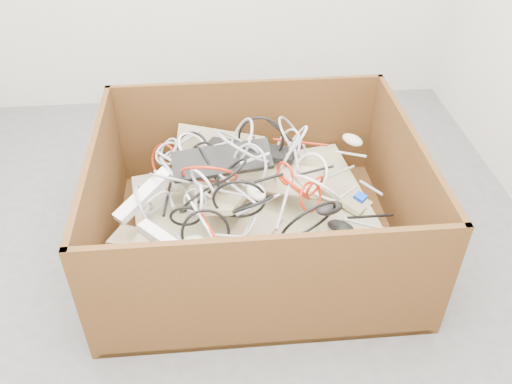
{
  "coord_description": "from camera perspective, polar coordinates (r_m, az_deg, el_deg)",
  "views": [
    {
      "loc": [
        0.0,
        -1.71,
        1.75
      ],
      "look_at": [
        0.16,
        0.1,
        0.3
      ],
      "focal_mm": 37.82,
      "sensor_mm": 36.0,
      "label": 1
    }
  ],
  "objects": [
    {
      "name": "vga_plug",
      "position": [
        2.27,
        10.98,
        -0.53
      ],
      "size": [
        0.06,
        0.06,
        0.03
      ],
      "primitive_type": "cube",
      "rotation": [
        0.09,
        0.14,
        -0.83
      ],
      "color": "#0D38CB",
      "rests_on": "keyboard_pile"
    },
    {
      "name": "power_strip_left",
      "position": [
        2.23,
        -11.81,
        -0.35
      ],
      "size": [
        0.24,
        0.25,
        0.12
      ],
      "primitive_type": "cube",
      "rotation": [
        0.14,
        -0.26,
        0.8
      ],
      "color": "white",
      "rests_on": "keyboard_pile"
    },
    {
      "name": "cable_tangle",
      "position": [
        2.27,
        -1.93,
        1.96
      ],
      "size": [
        1.12,
        0.89,
        0.43
      ],
      "color": "#999A9F",
      "rests_on": "keyboard_pile"
    },
    {
      "name": "mice_scatter",
      "position": [
        2.24,
        1.25,
        0.25
      ],
      "size": [
        0.94,
        0.7,
        0.19
      ],
      "color": "beige",
      "rests_on": "keyboard_pile"
    },
    {
      "name": "keyboard_pile",
      "position": [
        2.36,
        -0.56,
        -0.06
      ],
      "size": [
        1.18,
        0.97,
        0.36
      ],
      "color": "tan",
      "rests_on": "cardboard_box"
    },
    {
      "name": "cardboard_box",
      "position": [
        2.42,
        -0.43,
        -3.33
      ],
      "size": [
        1.33,
        1.11,
        0.59
      ],
      "color": "#402310",
      "rests_on": "ground"
    },
    {
      "name": "ground",
      "position": [
        2.45,
        -3.62,
        -7.16
      ],
      "size": [
        3.0,
        3.0,
        0.0
      ],
      "primitive_type": "plane",
      "color": "#505053",
      "rests_on": "ground"
    },
    {
      "name": "power_strip_right",
      "position": [
        2.05,
        -9.45,
        -5.26
      ],
      "size": [
        0.23,
        0.2,
        0.09
      ],
      "primitive_type": "cube",
      "rotation": [
        -0.1,
        0.17,
        -0.7
      ],
      "color": "white",
      "rests_on": "keyboard_pile"
    }
  ]
}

